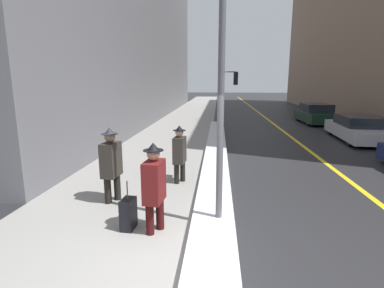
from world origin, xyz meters
name	(u,v)px	position (x,y,z in m)	size (l,w,h in m)	color
ground_plane	(195,267)	(0.00, 0.00, 0.00)	(160.00, 160.00, 0.00)	#232326
sidewalk_slab	(182,125)	(-2.00, 15.00, 0.01)	(4.00, 80.00, 0.01)	gray
road_centre_stripe	(277,126)	(4.00, 15.00, 0.00)	(0.16, 80.00, 0.00)	gold
snow_bank_curb	(216,153)	(0.24, 7.02, 0.10)	(0.80, 17.19, 0.19)	silver
lamp_post	(222,49)	(0.34, 1.33, 3.26)	(0.28, 0.28, 5.53)	#515156
traffic_light_near	(230,84)	(1.08, 17.67, 2.59)	(1.31, 0.33, 3.59)	#515156
pedestrian_in_fedora	(154,184)	(-0.82, 1.00, 0.92)	(0.36, 0.54, 1.68)	#340C0C
pedestrian_trailing	(111,162)	(-2.08, 2.32, 0.95)	(0.37, 0.56, 1.74)	black
pedestrian_with_shoulder_bag	(180,152)	(-0.72, 3.81, 0.86)	(0.34, 0.71, 1.59)	black
parked_car_silver	(359,128)	(6.93, 10.62, 0.57)	(2.18, 4.79, 1.19)	#B2B2B7
parked_car_dark_green	(315,114)	(6.82, 16.80, 0.63)	(1.82, 4.34, 1.32)	black
rolling_suitcase	(128,214)	(-1.33, 1.06, 0.30)	(0.25, 0.38, 0.95)	black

